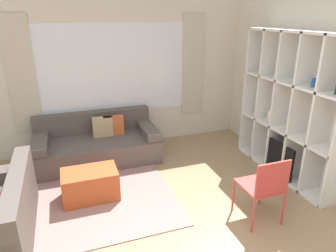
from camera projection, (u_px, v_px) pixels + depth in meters
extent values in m
cube|color=beige|center=(114.00, 75.00, 5.39)|extent=(6.10, 0.07, 2.70)
cube|color=white|center=(114.00, 70.00, 5.32)|extent=(2.69, 0.01, 1.60)
cube|color=beige|center=(21.00, 75.00, 4.83)|extent=(0.44, 0.03, 1.90)
cube|color=beige|center=(193.00, 65.00, 5.78)|extent=(0.44, 0.03, 1.90)
cube|color=beige|center=(292.00, 85.00, 4.66)|extent=(0.07, 4.54, 2.70)
cube|color=gray|center=(71.00, 199.00, 4.10)|extent=(2.74, 2.15, 0.01)
cube|color=silver|center=(301.00, 106.00, 4.49)|extent=(0.02, 1.93, 2.18)
cube|color=white|center=(322.00, 119.00, 3.92)|extent=(0.38, 0.04, 2.18)
cube|color=white|center=(300.00, 111.00, 4.26)|extent=(0.38, 0.04, 2.18)
cube|color=white|center=(282.00, 104.00, 4.60)|extent=(0.38, 0.04, 2.18)
cube|color=white|center=(267.00, 97.00, 4.95)|extent=(0.38, 0.04, 2.18)
cube|color=white|center=(253.00, 92.00, 5.29)|extent=(0.38, 0.04, 2.18)
cube|color=white|center=(281.00, 171.00, 4.81)|extent=(0.38, 1.93, 0.04)
cube|color=white|center=(287.00, 130.00, 4.56)|extent=(0.38, 1.93, 0.04)
cube|color=white|center=(295.00, 83.00, 4.31)|extent=(0.38, 1.93, 0.04)
cube|color=white|center=(302.00, 31.00, 4.06)|extent=(0.38, 1.93, 0.04)
cube|color=black|center=(279.00, 158.00, 4.61)|extent=(0.04, 0.62, 0.52)
cube|color=black|center=(278.00, 172.00, 4.70)|extent=(0.10, 0.24, 0.03)
cylinder|color=#2856A8|center=(313.00, 83.00, 3.96)|extent=(0.05, 0.05, 0.12)
cube|color=white|center=(270.00, 115.00, 4.88)|extent=(0.07, 0.07, 0.17)
cube|color=#564C47|center=(98.00, 150.00, 5.13)|extent=(2.02, 0.99, 0.39)
cube|color=#564C47|center=(93.00, 121.00, 5.35)|extent=(2.02, 0.18, 0.37)
cube|color=#564C47|center=(40.00, 143.00, 4.76)|extent=(0.24, 0.93, 0.14)
cube|color=#564C47|center=(147.00, 129.00, 5.31)|extent=(0.24, 0.93, 0.14)
cube|color=#C65B33|center=(114.00, 125.00, 5.21)|extent=(0.35, 0.15, 0.34)
cube|color=tan|center=(103.00, 127.00, 5.15)|extent=(0.35, 0.15, 0.34)
cube|color=#564C47|center=(18.00, 191.00, 3.25)|extent=(0.18, 1.63, 0.37)
cube|color=#B74C23|center=(90.00, 185.00, 4.07)|extent=(0.73, 0.47, 0.41)
cylinder|color=#CC3D38|center=(261.00, 190.00, 3.92)|extent=(0.02, 0.02, 0.44)
cylinder|color=#CC3D38|center=(233.00, 196.00, 3.79)|extent=(0.02, 0.02, 0.44)
cylinder|color=#CC3D38|center=(283.00, 209.00, 3.54)|extent=(0.02, 0.02, 0.44)
cylinder|color=#CC3D38|center=(253.00, 216.00, 3.41)|extent=(0.02, 0.02, 0.44)
cube|color=#CC3D38|center=(259.00, 186.00, 3.58)|extent=(0.44, 0.46, 0.02)
cube|color=#CC3D38|center=(273.00, 179.00, 3.32)|extent=(0.44, 0.02, 0.40)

